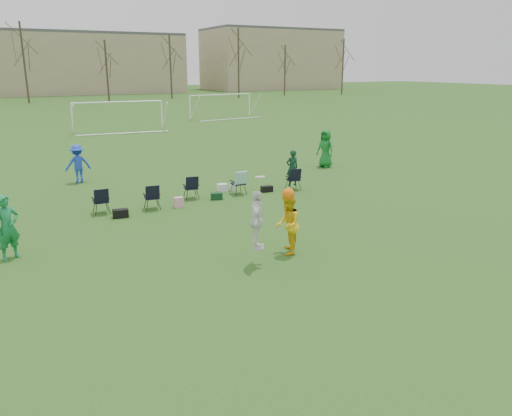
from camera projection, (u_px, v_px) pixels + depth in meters
ground at (257, 278)px, 12.82m from camera, size 260.00×260.00×0.00m
fielder_green_near at (8, 227)px, 13.89m from camera, size 0.80×0.69×1.86m
fielder_blue at (78, 164)px, 23.17m from camera, size 1.19×0.74×1.78m
fielder_green_far at (326, 149)px, 26.69m from camera, size 0.93×1.14×2.01m
center_contest at (277, 222)px, 13.93m from camera, size 2.13×1.43×2.48m
sideline_setup at (215, 186)px, 20.45m from camera, size 8.91×2.26×1.74m
goal_mid at (118, 108)px, 41.28m from camera, size 7.40×0.63×2.46m
goal_right at (221, 99)px, 51.79m from camera, size 7.35×1.14×2.46m
tree_line at (27, 67)px, 70.85m from camera, size 110.28×3.28×11.40m
building_row at (53, 62)px, 95.74m from camera, size 126.00×16.00×13.00m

